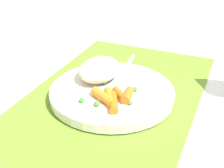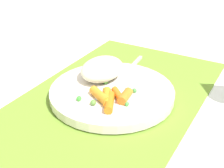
{
  "view_description": "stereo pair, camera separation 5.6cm",
  "coord_description": "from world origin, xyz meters",
  "px_view_note": "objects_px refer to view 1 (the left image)",
  "views": [
    {
      "loc": [
        0.47,
        0.2,
        0.31
      ],
      "look_at": [
        0.0,
        0.0,
        0.03
      ],
      "focal_mm": 50.76,
      "sensor_mm": 36.0,
      "label": 1
    },
    {
      "loc": [
        0.44,
        0.25,
        0.31
      ],
      "look_at": [
        0.0,
        0.0,
        0.03
      ],
      "focal_mm": 50.76,
      "sensor_mm": 36.0,
      "label": 2
    }
  ],
  "objects_px": {
    "fork": "(117,80)",
    "plate": "(112,93)",
    "rice_mound": "(100,69)",
    "carrot_portion": "(114,97)"
  },
  "relations": [
    {
      "from": "rice_mound",
      "to": "carrot_portion",
      "type": "relative_size",
      "value": 1.3
    },
    {
      "from": "plate",
      "to": "carrot_portion",
      "type": "bearing_deg",
      "value": 27.47
    },
    {
      "from": "rice_mound",
      "to": "fork",
      "type": "bearing_deg",
      "value": 91.45
    },
    {
      "from": "carrot_portion",
      "to": "fork",
      "type": "xyz_separation_m",
      "value": [
        -0.07,
        -0.02,
        -0.0
      ]
    },
    {
      "from": "carrot_portion",
      "to": "fork",
      "type": "bearing_deg",
      "value": -162.04
    },
    {
      "from": "plate",
      "to": "rice_mound",
      "type": "distance_m",
      "value": 0.06
    },
    {
      "from": "rice_mound",
      "to": "carrot_portion",
      "type": "distance_m",
      "value": 0.09
    },
    {
      "from": "fork",
      "to": "plate",
      "type": "bearing_deg",
      "value": 4.44
    },
    {
      "from": "carrot_portion",
      "to": "fork",
      "type": "height_order",
      "value": "carrot_portion"
    },
    {
      "from": "plate",
      "to": "carrot_portion",
      "type": "height_order",
      "value": "carrot_portion"
    }
  ]
}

